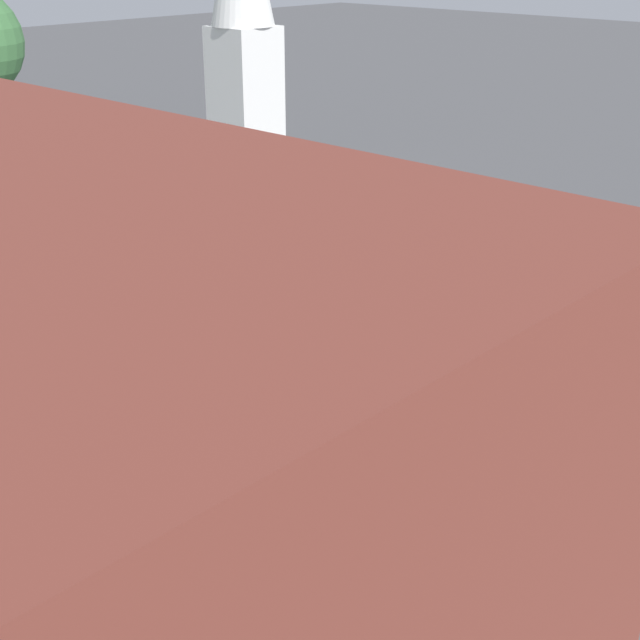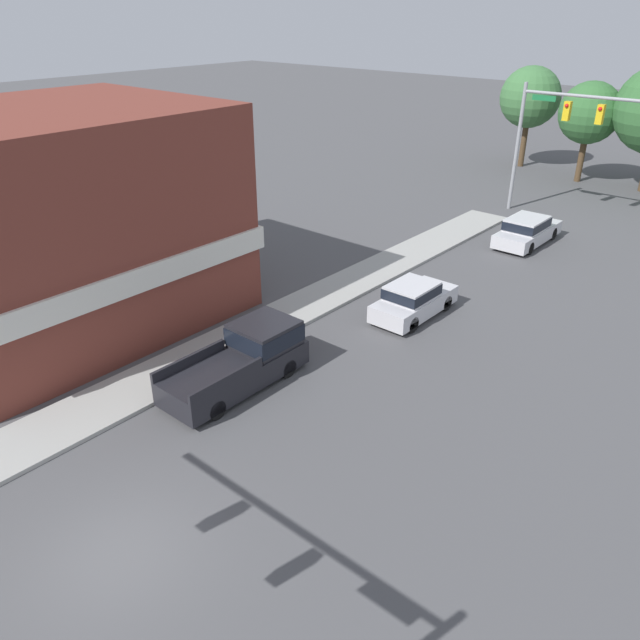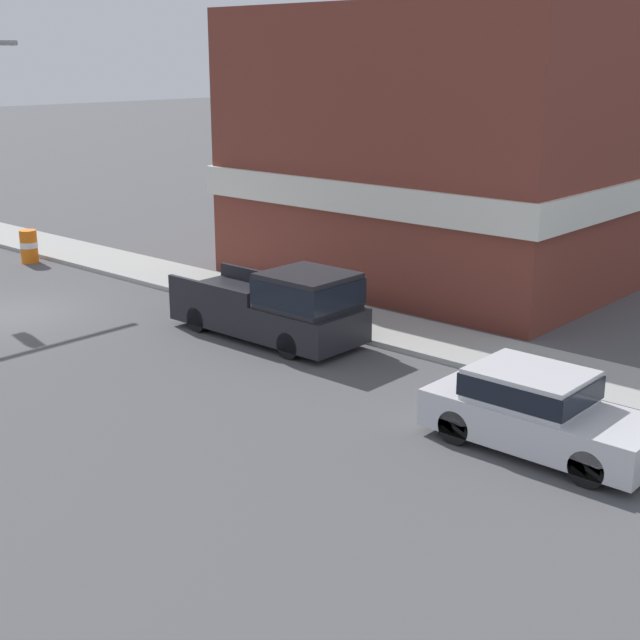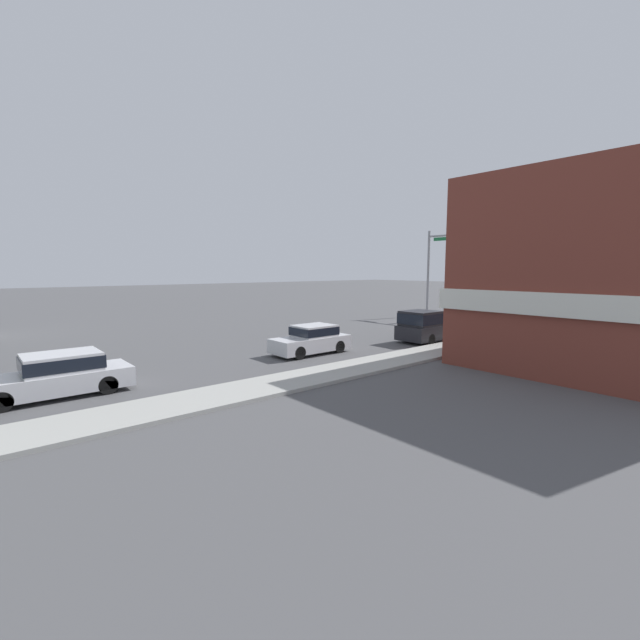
{
  "view_description": "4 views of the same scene",
  "coord_description": "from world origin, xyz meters",
  "px_view_note": "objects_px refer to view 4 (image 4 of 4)",
  "views": [
    {
      "loc": [
        -13.74,
        -1.79,
        10.25
      ],
      "look_at": [
        0.17,
        11.22,
        1.97
      ],
      "focal_mm": 50.0,
      "sensor_mm": 36.0,
      "label": 1
    },
    {
      "loc": [
        10.6,
        -4.98,
        11.77
      ],
      "look_at": [
        -0.91,
        8.4,
        2.74
      ],
      "focal_mm": 35.0,
      "sensor_mm": 36.0,
      "label": 2
    },
    {
      "loc": [
        12.11,
        22.31,
        6.9
      ],
      "look_at": [
        0.25,
        11.78,
        2.21
      ],
      "focal_mm": 50.0,
      "sensor_mm": 36.0,
      "label": 3
    },
    {
      "loc": [
        -18.77,
        29.03,
        4.39
      ],
      "look_at": [
        -1.08,
        14.18,
        1.62
      ],
      "focal_mm": 24.0,
      "sensor_mm": 36.0,
      "label": 4
    }
  ],
  "objects_px": {
    "construction_barrel": "(533,317)",
    "car_lead": "(312,339)",
    "car_second_ahead": "(57,374)",
    "pickup_truck_parked": "(430,326)"
  },
  "relations": [
    {
      "from": "construction_barrel",
      "to": "car_lead",
      "type": "bearing_deg",
      "value": 84.02
    },
    {
      "from": "construction_barrel",
      "to": "pickup_truck_parked",
      "type": "bearing_deg",
      "value": 87.35
    },
    {
      "from": "pickup_truck_parked",
      "to": "construction_barrel",
      "type": "height_order",
      "value": "pickup_truck_parked"
    },
    {
      "from": "car_second_ahead",
      "to": "construction_barrel",
      "type": "relative_size",
      "value": 4.26
    },
    {
      "from": "car_lead",
      "to": "car_second_ahead",
      "type": "xyz_separation_m",
      "value": [
        -0.17,
        11.45,
        0.01
      ]
    },
    {
      "from": "car_lead",
      "to": "car_second_ahead",
      "type": "bearing_deg",
      "value": 90.87
    },
    {
      "from": "car_second_ahead",
      "to": "pickup_truck_parked",
      "type": "distance_m",
      "value": 19.47
    },
    {
      "from": "car_lead",
      "to": "car_second_ahead",
      "type": "distance_m",
      "value": 11.45
    },
    {
      "from": "car_second_ahead",
      "to": "construction_barrel",
      "type": "distance_m",
      "value": 32.26
    },
    {
      "from": "pickup_truck_parked",
      "to": "construction_barrel",
      "type": "relative_size",
      "value": 4.63
    }
  ]
}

